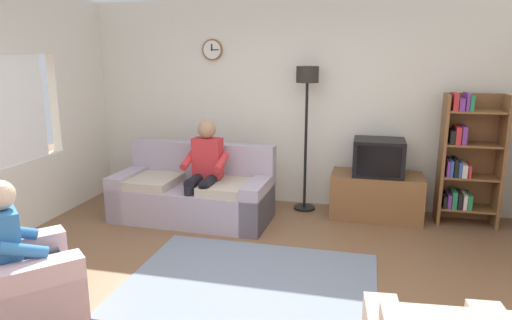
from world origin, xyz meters
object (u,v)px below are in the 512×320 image
tv_stand (376,196)px  tv (379,157)px  armchair_near_window (11,287)px  floor_lamp (307,99)px  person_in_left_armchair (19,245)px  couch (194,194)px  bookshelf (466,159)px  person_on_couch (205,166)px

tv_stand → tv: (0.00, -0.02, 0.50)m
tv_stand → armchair_near_window: bearing=-131.7°
floor_lamp → person_in_left_armchair: (-1.73, -3.06, -0.85)m
couch → tv_stand: (2.19, 0.57, -0.04)m
bookshelf → armchair_near_window: bearing=-140.0°
tv_stand → tv: 0.50m
bookshelf → person_on_couch: bearing=-166.0°
bookshelf → tv_stand: bearing=-176.0°
couch → person_in_left_armchair: bearing=-100.5°
armchair_near_window → person_in_left_armchair: (0.06, 0.07, 0.32)m
couch → tv_stand: couch is taller
bookshelf → floor_lamp: floor_lamp is taller
couch → floor_lamp: 1.84m
bookshelf → floor_lamp: size_ratio=0.85×
tv_stand → person_in_left_armchair: bearing=-131.7°
couch → tv_stand: size_ratio=1.75×
floor_lamp → armchair_near_window: size_ratio=1.56×
bookshelf → armchair_near_window: size_ratio=1.32×
tv → person_on_couch: bearing=-161.9°
person_on_couch → person_in_left_armchair: (-0.64, -2.29, -0.09)m
bookshelf → armchair_near_window: bookshelf is taller
tv → floor_lamp: size_ratio=0.32×
bookshelf → person_on_couch: size_ratio=1.26×
tv → bookshelf: size_ratio=0.38×
bookshelf → armchair_near_window: (-3.70, -3.10, -0.50)m
tv → armchair_near_window: bearing=-131.9°
person_on_couch → armchair_near_window: bearing=-106.5°
couch → tv: size_ratio=3.21×
bookshelf → floor_lamp: 2.02m
armchair_near_window → person_on_couch: (0.70, 2.35, 0.41)m
armchair_near_window → person_in_left_armchair: size_ratio=1.06×
tv_stand → bookshelf: bookshelf is taller
tv → bookshelf: bookshelf is taller
tv_stand → person_on_couch: person_on_couch is taller
tv_stand → armchair_near_window: size_ratio=0.92×
couch → tv_stand: bearing=14.5°
couch → tv: 2.31m
bookshelf → person_in_left_armchair: (-3.64, -3.03, -0.18)m
tv → armchair_near_window: size_ratio=0.50×
tv_stand → armchair_near_window: (-2.70, -3.03, 0.01)m
armchair_near_window → person_in_left_armchair: person_in_left_armchair is taller
tv → floor_lamp: floor_lamp is taller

